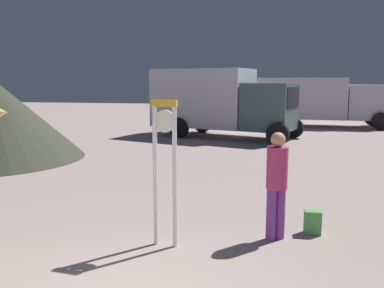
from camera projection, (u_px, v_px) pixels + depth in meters
The scene contains 5 objects.
standing_clock at pixel (165, 161), 6.06m from camera, with size 0.40×0.13×2.24m.
person_near_clock at pixel (277, 180), 6.36m from camera, with size 0.33×0.33×1.73m.
backpack at pixel (312, 222), 6.70m from camera, with size 0.27×0.22×0.39m.
box_truck_near at pixel (219, 101), 18.10m from camera, with size 6.94×4.34×3.04m.
box_truck_far at pixel (315, 99), 22.35m from camera, with size 6.98×2.77×2.68m.
Camera 1 is at (1.52, -3.47, 2.52)m, focal length 37.81 mm.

